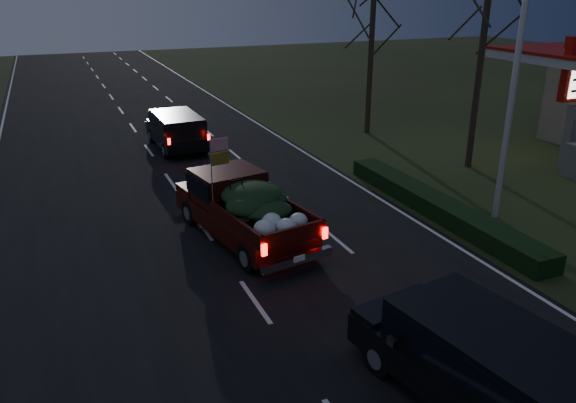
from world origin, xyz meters
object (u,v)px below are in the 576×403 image
object	(u,v)px
light_pole	(518,53)
lead_suv	(177,127)
rear_suv	(487,360)
pickup_truck	(243,205)

from	to	relation	value
light_pole	lead_suv	xyz separation A→B (m)	(-8.11, 12.83, -4.43)
lead_suv	rear_suv	bearing A→B (deg)	-87.97
pickup_truck	light_pole	bearing A→B (deg)	-21.75
lead_suv	rear_suv	distance (m)	20.12
pickup_truck	rear_suv	distance (m)	9.19
rear_suv	light_pole	bearing A→B (deg)	37.56
pickup_truck	lead_suv	distance (m)	11.04
light_pole	rear_suv	distance (m)	10.92
light_pole	lead_suv	bearing A→B (deg)	122.32
rear_suv	lead_suv	bearing A→B (deg)	84.59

